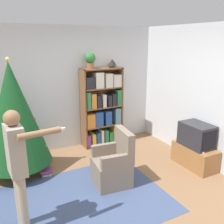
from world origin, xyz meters
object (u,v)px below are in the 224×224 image
object	(u,v)px
christmas_tree	(14,115)
armchair	(114,166)
standing_person	(18,163)
television	(197,135)
bookshelf	(102,108)
table_lamp	(112,63)
potted_plant	(90,59)

from	to	relation	value
christmas_tree	armchair	distance (m)	1.89
christmas_tree	standing_person	world-z (taller)	christmas_tree
television	christmas_tree	size ratio (longest dim) A/B	0.29
christmas_tree	armchair	world-z (taller)	christmas_tree
bookshelf	table_lamp	size ratio (longest dim) A/B	8.66
christmas_tree	armchair	bearing A→B (deg)	-38.90
potted_plant	armchair	bearing A→B (deg)	-100.37
standing_person	potted_plant	distance (m)	2.86
christmas_tree	potted_plant	world-z (taller)	potted_plant
armchair	table_lamp	xyz separation A→B (m)	(0.80, 1.58, 1.51)
television	potted_plant	xyz separation A→B (m)	(-1.34, 1.77, 1.30)
potted_plant	table_lamp	distance (m)	0.52
bookshelf	standing_person	xyz separation A→B (m)	(-2.03, -1.99, 0.08)
armchair	standing_person	bearing A→B (deg)	-67.94
christmas_tree	television	bearing A→B (deg)	-23.05
potted_plant	table_lamp	bearing A→B (deg)	-0.00
table_lamp	christmas_tree	bearing A→B (deg)	-166.80
bookshelf	potted_plant	size ratio (longest dim) A/B	5.27
armchair	potted_plant	size ratio (longest dim) A/B	2.80
television	potted_plant	distance (m)	2.57
bookshelf	potted_plant	xyz separation A→B (m)	(-0.25, 0.01, 1.07)
standing_person	table_lamp	world-z (taller)	table_lamp
bookshelf	standing_person	world-z (taller)	bookshelf
christmas_tree	standing_person	xyz separation A→B (m)	(-0.15, -1.50, -0.17)
television	standing_person	xyz separation A→B (m)	(-3.12, -0.24, 0.30)
christmas_tree	armchair	xyz separation A→B (m)	(1.34, -1.08, -0.77)
television	table_lamp	xyz separation A→B (m)	(-0.83, 1.77, 1.21)
bookshelf	table_lamp	distance (m)	1.02
television	christmas_tree	distance (m)	3.26
potted_plant	table_lamp	size ratio (longest dim) A/B	1.65
table_lamp	bookshelf	bearing A→B (deg)	-177.32
standing_person	christmas_tree	bearing A→B (deg)	169.86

